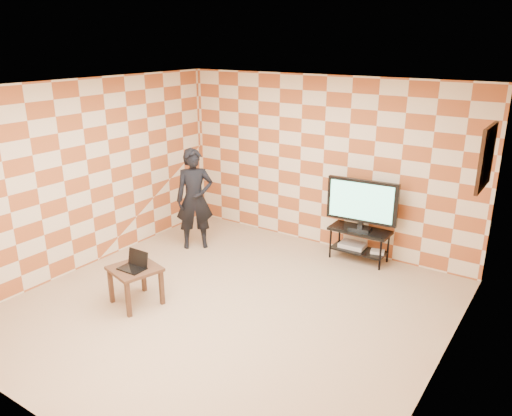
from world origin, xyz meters
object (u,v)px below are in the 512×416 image
Objects in this scene: tv_stand at (359,238)px; tv at (362,202)px; person at (195,199)px; side_table at (135,274)px.

tv_stand is 0.85× the size of tv.
tv is at bearing -21.02° from person.
side_table is 1.95m from person.
side_table is at bearing -115.98° from person.
tv is at bearing -95.00° from tv_stand.
tv_stand is at bearing -20.96° from person.
tv_stand is 3.35m from side_table.
tv is 1.56× the size of side_table.
side_table is at bearing -123.15° from tv_stand.
side_table is 0.42× the size of person.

